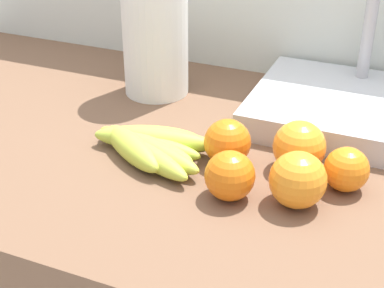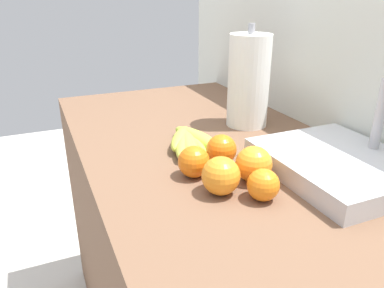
{
  "view_description": "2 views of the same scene",
  "coord_description": "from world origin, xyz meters",
  "views": [
    {
      "loc": [
        0.24,
        -0.79,
        1.37
      ],
      "look_at": [
        -0.07,
        -0.06,
        0.92
      ],
      "focal_mm": 54.06,
      "sensor_mm": 36.0,
      "label": 1
    },
    {
      "loc": [
        0.73,
        -0.44,
        1.29
      ],
      "look_at": [
        -0.03,
        -0.11,
        0.94
      ],
      "focal_mm": 34.78,
      "sensor_mm": 36.0,
      "label": 2
    }
  ],
  "objects": [
    {
      "name": "paper_towel_roll",
      "position": [
        -0.25,
        0.18,
        1.03
      ],
      "size": [
        0.13,
        0.13,
        0.31
      ],
      "color": "white",
      "rests_on": "counter"
    },
    {
      "name": "wall_back",
      "position": [
        0.0,
        0.39,
        0.65
      ],
      "size": [
        2.04,
        0.06,
        1.3
      ],
      "primitive_type": "cube",
      "color": "silver",
      "rests_on": "ground"
    },
    {
      "name": "sink_basin",
      "position": [
        0.14,
        0.2,
        0.91
      ],
      "size": [
        0.35,
        0.3,
        0.22
      ],
      "color": "#B7BABF",
      "rests_on": "counter"
    },
    {
      "name": "orange_right",
      "position": [
        0.09,
        -0.01,
        0.93
      ],
      "size": [
        0.08,
        0.08,
        0.08
      ],
      "primitive_type": "sphere",
      "color": "orange",
      "rests_on": "counter"
    },
    {
      "name": "orange_front",
      "position": [
        0.11,
        -0.1,
        0.93
      ],
      "size": [
        0.08,
        0.08,
        0.08
      ],
      "primitive_type": "sphere",
      "color": "orange",
      "rests_on": "counter"
    },
    {
      "name": "orange_center",
      "position": [
        0.02,
        -0.12,
        0.92
      ],
      "size": [
        0.07,
        0.07,
        0.07
      ],
      "primitive_type": "sphere",
      "color": "orange",
      "rests_on": "counter"
    },
    {
      "name": "orange_back_left",
      "position": [
        0.17,
        -0.04,
        0.92
      ],
      "size": [
        0.07,
        0.07,
        0.07
      ],
      "primitive_type": "sphere",
      "color": "orange",
      "rests_on": "counter"
    },
    {
      "name": "banana_bunch",
      "position": [
        -0.15,
        -0.06,
        0.9
      ],
      "size": [
        0.22,
        0.16,
        0.04
      ],
      "color": "#BAC93F",
      "rests_on": "counter"
    },
    {
      "name": "orange_back_right",
      "position": [
        -0.02,
        -0.03,
        0.92
      ],
      "size": [
        0.08,
        0.08,
        0.08
      ],
      "primitive_type": "sphere",
      "color": "orange",
      "rests_on": "counter"
    }
  ]
}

